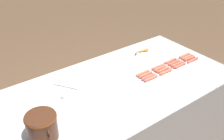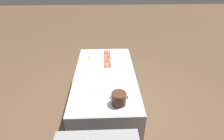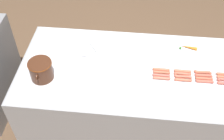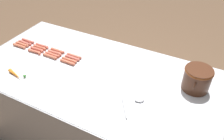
{
  "view_description": "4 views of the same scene",
  "coord_description": "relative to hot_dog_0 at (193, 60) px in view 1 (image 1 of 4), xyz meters",
  "views": [
    {
      "loc": [
        -1.54,
        1.21,
        2.18
      ],
      "look_at": [
        0.07,
        0.02,
        0.97
      ],
      "focal_mm": 43.7,
      "sensor_mm": 36.0,
      "label": 1
    },
    {
      "loc": [
        -0.03,
        2.68,
        2.57
      ],
      "look_at": [
        -0.13,
        -0.0,
        0.92
      ],
      "focal_mm": 28.62,
      "sensor_mm": 36.0,
      "label": 2
    },
    {
      "loc": [
        -1.87,
        -0.02,
        2.76
      ],
      "look_at": [
        -0.04,
        0.17,
        0.85
      ],
      "focal_mm": 45.89,
      "sensor_mm": 36.0,
      "label": 3
    },
    {
      "loc": [
        1.26,
        0.82,
        2.06
      ],
      "look_at": [
        0.03,
        0.18,
        0.96
      ],
      "focal_mm": 36.65,
      "sensor_mm": 36.0,
      "label": 4
    }
  ],
  "objects": [
    {
      "name": "hot_dog_8",
      "position": [
        0.08,
        -0.01,
        0.0
      ],
      "size": [
        0.03,
        0.16,
        0.03
      ],
      "color": "#C46648",
      "rests_on": "griddle_counter"
    },
    {
      "name": "hot_dog_4",
      "position": [
        0.04,
        -0.0,
        0.0
      ],
      "size": [
        0.04,
        0.16,
        0.03
      ],
      "color": "#C05E4E",
      "rests_on": "griddle_counter"
    },
    {
      "name": "hot_dog_9",
      "position": [
        0.08,
        0.19,
        0.0
      ],
      "size": [
        0.03,
        0.16,
        0.03
      ],
      "color": "#C85C49",
      "rests_on": "griddle_counter"
    },
    {
      "name": "hot_dog_7",
      "position": [
        0.04,
        0.57,
        0.0
      ],
      "size": [
        0.03,
        0.16,
        0.03
      ],
      "color": "#C05F51",
      "rests_on": "griddle_counter"
    },
    {
      "name": "bean_pot",
      "position": [
        -0.08,
        1.64,
        0.09
      ],
      "size": [
        0.26,
        0.21,
        0.18
      ],
      "color": "#472616",
      "rests_on": "griddle_counter"
    },
    {
      "name": "hot_dog_3",
      "position": [
        0.0,
        0.57,
        0.0
      ],
      "size": [
        0.03,
        0.16,
        0.03
      ],
      "color": "#C26751",
      "rests_on": "griddle_counter"
    },
    {
      "name": "hot_dog_6",
      "position": [
        0.04,
        0.37,
        0.0
      ],
      "size": [
        0.04,
        0.16,
        0.03
      ],
      "color": "#CB644F",
      "rests_on": "griddle_counter"
    },
    {
      "name": "hot_dog_2",
      "position": [
        0.0,
        0.38,
        0.0
      ],
      "size": [
        0.03,
        0.16,
        0.03
      ],
      "color": "#CB644A",
      "rests_on": "griddle_counter"
    },
    {
      "name": "hot_dog_10",
      "position": [
        0.08,
        0.38,
        0.0
      ],
      "size": [
        0.03,
        0.16,
        0.03
      ],
      "color": "#C56049",
      "rests_on": "griddle_counter"
    },
    {
      "name": "hot_dog_14",
      "position": [
        0.11,
        0.37,
        0.0
      ],
      "size": [
        0.03,
        0.16,
        0.03
      ],
      "color": "#C3664B",
      "rests_on": "griddle_counter"
    },
    {
      "name": "hot_dog_5",
      "position": [
        0.04,
        0.19,
        0.0
      ],
      "size": [
        0.03,
        0.16,
        0.03
      ],
      "color": "#C16147",
      "rests_on": "griddle_counter"
    },
    {
      "name": "carrot",
      "position": [
        0.45,
        0.3,
        0.0
      ],
      "size": [
        0.07,
        0.18,
        0.03
      ],
      "color": "orange",
      "rests_on": "griddle_counter"
    },
    {
      "name": "hot_dog_0",
      "position": [
        0.0,
        0.0,
        0.0
      ],
      "size": [
        0.03,
        0.16,
        0.03
      ],
      "color": "#CA5D4D",
      "rests_on": "griddle_counter"
    },
    {
      "name": "hot_dog_15",
      "position": [
        0.11,
        0.57,
        0.0
      ],
      "size": [
        0.03,
        0.16,
        0.03
      ],
      "color": "#CD6448",
      "rests_on": "griddle_counter"
    },
    {
      "name": "hot_dog_13",
      "position": [
        0.12,
        0.19,
        0.0
      ],
      "size": [
        0.04,
        0.16,
        0.03
      ],
      "color": "#CC634A",
      "rests_on": "griddle_counter"
    },
    {
      "name": "hot_dog_1",
      "position": [
        0.01,
        0.19,
        0.0
      ],
      "size": [
        0.03,
        0.16,
        0.03
      ],
      "color": "#CB5C4A",
      "rests_on": "griddle_counter"
    },
    {
      "name": "serving_spoon",
      "position": [
        0.28,
        1.29,
        -0.01
      ],
      "size": [
        0.25,
        0.18,
        0.02
      ],
      "color": "#B7B7BC",
      "rests_on": "griddle_counter"
    },
    {
      "name": "griddle_counter",
      "position": [
        0.11,
        0.85,
        -0.44
      ],
      "size": [
        1.08,
        2.1,
        0.85
      ],
      "color": "#9EA0A5",
      "rests_on": "ground_plane"
    },
    {
      "name": "hot_dog_12",
      "position": [
        0.11,
        -0.01,
        0.0
      ],
      "size": [
        0.03,
        0.16,
        0.03
      ],
      "color": "#C66547",
      "rests_on": "griddle_counter"
    },
    {
      "name": "hot_dog_11",
      "position": [
        0.08,
        0.57,
        0.0
      ],
      "size": [
        0.03,
        0.16,
        0.03
      ],
      "color": "#C36347",
      "rests_on": "griddle_counter"
    }
  ]
}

